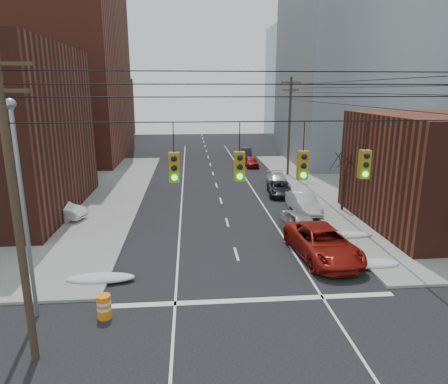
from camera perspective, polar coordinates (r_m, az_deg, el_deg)
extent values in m
cube|color=maroon|center=(62.29, -26.29, 17.93)|extent=(24.00, 20.00, 30.00)
cube|color=#471E15|center=(87.52, -20.78, 11.10)|extent=(22.00, 18.00, 12.00)
cube|color=gray|center=(59.68, 20.35, 16.29)|extent=(22.00, 20.00, 25.00)
cube|color=gray|center=(84.60, 13.94, 14.91)|extent=(20.00, 18.00, 22.00)
cylinder|color=#473323|center=(15.07, -27.51, -3.16)|extent=(0.28, 0.28, 11.00)
cube|color=#473323|center=(14.50, -29.41, 12.51)|extent=(1.80, 0.12, 0.12)
cylinder|color=#473323|center=(45.84, 9.32, 9.04)|extent=(0.28, 0.28, 11.00)
cube|color=#473323|center=(45.67, 9.58, 15.17)|extent=(2.20, 0.12, 0.12)
cube|color=#473323|center=(45.66, 9.53, 14.16)|extent=(1.80, 0.12, 0.12)
cylinder|color=black|center=(13.58, 6.52, 9.98)|extent=(17.00, 0.04, 0.04)
cylinder|color=black|center=(13.37, -7.24, 7.74)|extent=(0.03, 0.03, 1.00)
cube|color=olive|center=(13.52, -7.11, 3.53)|extent=(0.35, 0.30, 1.00)
sphere|color=black|center=(13.30, -7.18, 4.75)|extent=(0.20, 0.20, 0.20)
sphere|color=black|center=(13.35, -7.13, 3.39)|extent=(0.20, 0.20, 0.20)
sphere|color=#0CE526|center=(13.42, -7.09, 2.05)|extent=(0.20, 0.20, 0.20)
cylinder|color=black|center=(13.46, 2.24, 7.89)|extent=(0.03, 0.03, 1.00)
cube|color=olive|center=(13.61, 2.20, 3.70)|extent=(0.35, 0.30, 1.00)
sphere|color=black|center=(13.39, 2.30, 4.92)|extent=(0.20, 0.20, 0.20)
sphere|color=black|center=(13.45, 2.29, 3.57)|extent=(0.20, 0.20, 0.20)
sphere|color=#0CE526|center=(13.51, 2.28, 2.24)|extent=(0.20, 0.20, 0.20)
cylinder|color=black|center=(13.91, 11.36, 7.83)|extent=(0.03, 0.03, 1.00)
cube|color=olive|center=(14.05, 11.16, 3.78)|extent=(0.35, 0.30, 1.00)
sphere|color=black|center=(13.84, 11.42, 4.95)|extent=(0.20, 0.20, 0.20)
sphere|color=black|center=(13.89, 11.35, 3.65)|extent=(0.20, 0.20, 0.20)
sphere|color=#0CE526|center=(13.95, 11.29, 2.36)|extent=(0.20, 0.20, 0.20)
cylinder|color=black|center=(14.67, 19.72, 7.61)|extent=(0.03, 0.03, 1.00)
cube|color=olive|center=(14.81, 19.39, 3.77)|extent=(0.35, 0.30, 1.00)
sphere|color=black|center=(14.60, 19.76, 4.87)|extent=(0.20, 0.20, 0.20)
sphere|color=black|center=(14.66, 19.66, 3.64)|extent=(0.20, 0.20, 0.20)
sphere|color=#0CE526|center=(14.71, 19.55, 2.42)|extent=(0.20, 0.20, 0.20)
cylinder|color=gray|center=(18.38, -26.56, -3.36)|extent=(0.18, 0.18, 9.00)
sphere|color=gray|center=(17.66, -28.25, 11.03)|extent=(0.44, 0.44, 0.44)
cylinder|color=black|center=(33.60, 16.65, 0.22)|extent=(0.20, 0.20, 3.50)
cylinder|color=black|center=(33.38, 17.48, 4.15)|extent=(0.27, 0.82, 1.19)
cylinder|color=black|center=(33.72, 16.95, 4.43)|extent=(1.17, 0.54, 1.38)
cylinder|color=black|center=(33.64, 15.81, 4.55)|extent=(1.44, 1.00, 1.48)
cylinder|color=black|center=(33.04, 16.26, 4.14)|extent=(0.17, 0.84, 1.19)
cylinder|color=black|center=(32.57, 16.48, 4.13)|extent=(0.82, 0.99, 1.40)
cylinder|color=black|center=(32.36, 17.61, 4.05)|extent=(1.74, 0.21, 1.43)
cylinder|color=black|center=(33.05, 17.62, 4.04)|extent=(0.48, 0.73, 1.20)
ellipsoid|color=silver|center=(21.96, -17.22, -11.68)|extent=(3.50, 1.08, 0.42)
ellipsoid|color=silver|center=(24.10, 20.53, -9.57)|extent=(3.00, 1.08, 0.42)
ellipsoid|color=silver|center=(27.91, 16.64, -5.95)|extent=(4.00, 1.08, 0.42)
imported|color=maroon|center=(24.29, 13.94, -7.10)|extent=(3.57, 6.72, 1.80)
imported|color=#B2B1B6|center=(27.80, 10.97, -4.47)|extent=(2.40, 4.69, 1.53)
imported|color=silver|center=(32.84, 11.31, -1.50)|extent=(1.92, 4.88, 1.58)
imported|color=black|center=(37.79, 7.93, 0.47)|extent=(2.58, 4.71, 1.25)
imported|color=silver|center=(40.64, 7.71, 1.58)|extent=(2.22, 4.94, 1.41)
imported|color=maroon|center=(51.60, 3.91, 4.35)|extent=(1.59, 3.91, 1.33)
imported|color=black|center=(58.27, 3.17, 5.55)|extent=(1.82, 4.37, 1.40)
imported|color=silver|center=(32.66, -22.71, -2.32)|extent=(4.59, 2.83, 1.43)
imported|color=#B7B7BD|center=(42.19, -21.18, 1.39)|extent=(5.43, 3.68, 1.38)
imported|color=black|center=(37.61, -27.60, -0.91)|extent=(4.52, 2.66, 1.23)
imported|color=silver|center=(42.77, -28.22, 0.74)|extent=(3.98, 2.13, 1.29)
cylinder|color=orange|center=(18.66, -16.73, -15.42)|extent=(0.75, 0.75, 1.07)
cylinder|color=white|center=(18.55, -16.78, -14.85)|extent=(0.77, 0.77, 0.13)
cylinder|color=white|center=(18.68, -16.72, -15.57)|extent=(0.77, 0.77, 0.13)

